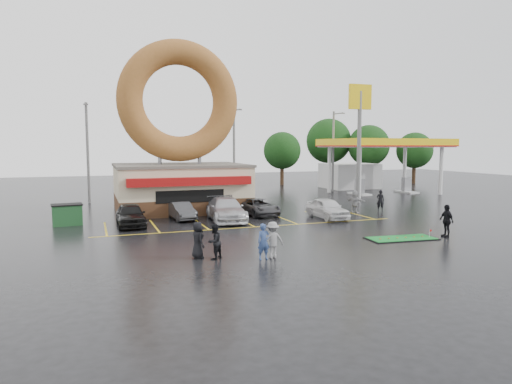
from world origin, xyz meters
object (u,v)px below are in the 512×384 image
object	(u,v)px
streetlight_right	(334,149)
putting_green	(401,238)
streetlight_left	(88,150)
gas_station	(369,159)
person_blue	(264,242)
car_white	(327,208)
shell_sign	(360,121)
donut_shop	(180,154)
car_silver	(226,209)
dumpster	(67,215)
car_grey	(259,207)
streetlight_mid	(234,150)
car_dgrey	(181,211)
person_cameraman	(446,221)
car_black	(131,215)

from	to	relation	value
streetlight_right	putting_green	distance (m)	27.03
streetlight_left	gas_station	bearing A→B (deg)	1.95
person_blue	car_white	bearing A→B (deg)	47.38
shell_sign	car_white	world-z (taller)	shell_sign
donut_shop	car_silver	xyz separation A→B (m)	(1.95, -6.52, -3.67)
dumpster	putting_green	size ratio (longest dim) A/B	0.45
car_silver	car_grey	size ratio (longest dim) A/B	1.24
streetlight_mid	person_blue	size ratio (longest dim) A/B	5.47
shell_sign	car_grey	xyz separation A→B (m)	(-11.07, -4.00, -6.77)
car_silver	dumpster	distance (m)	10.41
gas_station	putting_green	size ratio (longest dim) A/B	3.40
car_silver	car_grey	bearing A→B (deg)	32.61
shell_sign	streetlight_right	bearing A→B (deg)	73.17
car_dgrey	car_grey	size ratio (longest dim) A/B	0.84
gas_station	streetlight_right	size ratio (longest dim) A/B	1.52
gas_station	donut_shop	bearing A→B (deg)	-160.89
car_grey	person_cameraman	distance (m)	13.37
streetlight_left	putting_green	xyz separation A→B (m)	(16.39, -22.82, -4.75)
gas_station	streetlight_mid	distance (m)	16.04
gas_station	car_white	world-z (taller)	gas_station
shell_sign	car_black	size ratio (longest dim) A/B	2.46
donut_shop	dumpster	bearing A→B (deg)	-150.42
car_silver	car_grey	distance (m)	3.37
gas_station	car_grey	bearing A→B (deg)	-144.40
car_white	dumpster	xyz separation A→B (m)	(-17.30, 3.34, -0.07)
car_dgrey	car_silver	bearing A→B (deg)	-34.97
person_blue	streetlight_left	bearing A→B (deg)	106.11
shell_sign	dumpster	size ratio (longest dim) A/B	5.89
streetlight_right	car_dgrey	bearing A→B (deg)	-144.99
streetlight_right	person_cameraman	world-z (taller)	streetlight_right
donut_shop	car_grey	distance (m)	7.99
putting_green	dumpster	bearing A→B (deg)	147.77
streetlight_mid	dumpster	size ratio (longest dim) A/B	5.00
donut_shop	shell_sign	world-z (taller)	donut_shop
car_white	shell_sign	bearing A→B (deg)	45.28
streetlight_left	dumpster	world-z (taller)	streetlight_left
gas_station	dumpster	bearing A→B (deg)	-157.95
car_black	putting_green	xyz separation A→B (m)	(13.83, -9.31, -0.70)
car_white	car_dgrey	bearing A→B (deg)	162.62
shell_sign	car_silver	world-z (taller)	shell_sign
shell_sign	car_silver	distance (m)	16.48
streetlight_left	car_dgrey	size ratio (longest dim) A/B	2.44
streetlight_left	donut_shop	bearing A→B (deg)	-44.78
streetlight_right	car_grey	size ratio (longest dim) A/B	2.04
gas_station	car_white	bearing A→B (deg)	-131.16
person_cameraman	gas_station	bearing A→B (deg)	160.72
car_dgrey	person_blue	xyz separation A→B (m)	(1.43, -12.59, 0.21)
streetlight_mid	streetlight_right	xyz separation A→B (m)	(12.00, 1.00, 0.00)
donut_shop	car_grey	xyz separation A→B (m)	(4.93, -4.97, -3.85)
car_grey	streetlight_right	bearing A→B (deg)	39.56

